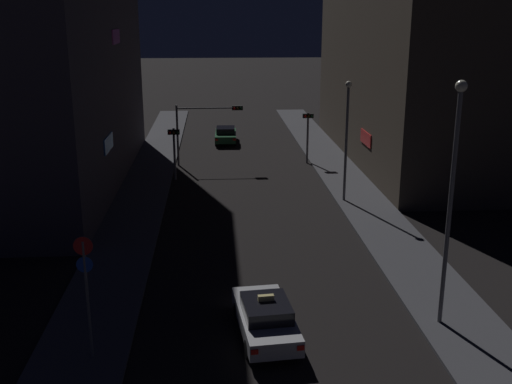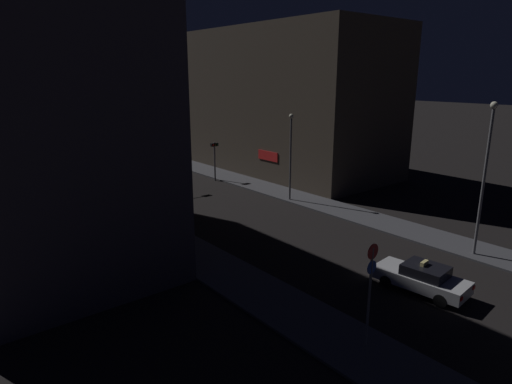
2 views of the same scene
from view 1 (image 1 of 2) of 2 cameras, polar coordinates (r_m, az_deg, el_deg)
name	(u,v)px [view 1 (image 1 of 2)]	position (r m, az deg, el deg)	size (l,w,h in m)	color
sidewalk_left	(147,183)	(41.68, -10.15, 0.80)	(3.21, 62.78, 0.13)	#424247
sidewalk_right	(345,180)	(42.36, 8.31, 1.14)	(3.21, 62.78, 0.13)	#424247
building_facade_left	(34,23)	(42.35, -20.00, 14.56)	(10.13, 26.86, 20.85)	#3D3842
building_facade_right	(428,61)	(49.38, 15.71, 11.68)	(11.75, 27.15, 15.09)	#473D33
taxi	(265,317)	(21.98, 0.89, -11.61)	(2.22, 4.60, 1.62)	#B7B7BC
far_car	(226,135)	(54.26, -2.85, 5.36)	(1.94, 4.50, 1.42)	#1E512D
traffic_light_overhead	(205,121)	(45.79, -4.78, 6.65)	(4.96, 0.41, 4.55)	slate
traffic_light_left_kerb	(174,143)	(41.93, -7.64, 4.54)	(0.80, 0.42, 3.57)	slate
traffic_light_right_kerb	(308,127)	(46.46, 4.85, 6.03)	(0.80, 0.41, 3.89)	slate
sign_pole_left	(86,286)	(20.47, -15.52, -8.41)	(0.61, 0.10, 4.21)	slate
street_lamp_near_block	(452,184)	(22.11, 17.81, 0.67)	(0.40, 0.40, 8.81)	slate
street_lamp_far_block	(347,131)	(36.56, 8.45, 5.68)	(0.38, 0.38, 7.16)	slate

